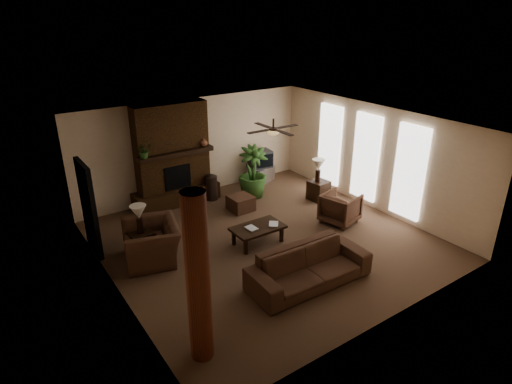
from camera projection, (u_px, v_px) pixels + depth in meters
room_shell at (266, 185)px, 9.64m from camera, size 7.00×7.00×7.00m
fireplace at (173, 163)px, 11.76m from camera, size 2.40×0.70×2.80m
windows at (366, 157)px, 11.61m from camera, size 0.08×3.65×2.35m
log_column at (198, 280)px, 6.28m from camera, size 0.36×0.36×2.80m
doorway at (89, 208)px, 9.35m from camera, size 0.10×1.00×2.10m
ceiling_fan at (273, 131)px, 9.63m from camera, size 1.35×1.35×0.37m
sofa at (309, 261)px, 8.43m from camera, size 2.52×0.81×0.98m
armchair_left at (151, 236)px, 9.20m from camera, size 1.14×1.46×1.13m
armchair_right at (340, 207)px, 10.90m from camera, size 0.97×1.00×0.86m
coffee_table at (258, 229)px, 9.92m from camera, size 1.20×0.70×0.43m
ottoman at (241, 203)px, 11.65m from camera, size 0.61×0.61×0.40m
tv_stand at (261, 174)px, 13.56m from camera, size 0.97×0.77×0.50m
tv at (261, 159)px, 13.34m from camera, size 0.71×0.61×0.52m
floor_vase at (211, 185)px, 12.22m from camera, size 0.34×0.34×0.77m
floor_plant at (253, 183)px, 12.44m from camera, size 1.13×1.63×0.84m
side_table_left at (142, 243)px, 9.51m from camera, size 0.54×0.54×0.55m
lamp_left at (139, 214)px, 9.21m from camera, size 0.39×0.39×0.65m
side_table_right at (318, 190)px, 12.29m from camera, size 0.56×0.56×0.55m
lamp_right at (318, 166)px, 12.00m from camera, size 0.43×0.43×0.65m
mantel_plant at (144, 152)px, 10.84m from camera, size 0.38×0.42×0.33m
mantel_vase at (204, 142)px, 11.82m from camera, size 0.22×0.23×0.22m
book_a at (247, 224)px, 9.69m from camera, size 0.22×0.04×0.29m
book_b at (269, 219)px, 9.95m from camera, size 0.18×0.15×0.29m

